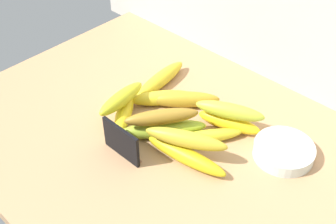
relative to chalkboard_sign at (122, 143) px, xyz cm
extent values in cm
cube|color=tan|center=(4.97, 10.11, -5.36)|extent=(110.00, 76.00, 3.00)
cube|color=black|center=(0.00, -0.07, 0.34)|extent=(11.00, 0.80, 8.40)
cube|color=#915E44|center=(0.00, 0.73, -3.56)|extent=(9.90, 1.20, 0.60)
cylinder|color=silver|center=(26.90, 25.06, -2.35)|extent=(13.81, 13.81, 3.01)
ellipsoid|color=#B59025|center=(-1.48, 22.89, -1.75)|extent=(16.14, 15.52, 4.22)
ellipsoid|color=yellow|center=(10.76, 15.86, -2.22)|extent=(13.62, 17.57, 3.27)
ellipsoid|color=gold|center=(-12.09, 24.87, -1.82)|extent=(6.45, 20.46, 4.07)
ellipsoid|color=yellow|center=(-6.21, 19.57, -1.90)|extent=(13.81, 15.69, 3.91)
ellipsoid|color=yellow|center=(-9.22, 9.04, -1.94)|extent=(12.82, 15.19, 3.84)
ellipsoid|color=yellow|center=(12.14, 23.91, -1.96)|extent=(16.22, 8.45, 3.80)
ellipsoid|color=gold|center=(11.97, 8.35, -1.99)|extent=(20.79, 6.85, 3.74)
ellipsoid|color=#A0BF32|center=(2.39, 11.00, -1.75)|extent=(16.36, 18.73, 4.22)
ellipsoid|color=gold|center=(10.88, 9.46, 1.78)|extent=(18.58, 11.67, 3.79)
ellipsoid|color=gold|center=(-10.01, 9.07, 1.89)|extent=(5.59, 15.55, 3.81)
ellipsoid|color=olive|center=(2.23, 10.70, 2.23)|extent=(13.28, 16.38, 3.73)
ellipsoid|color=gold|center=(12.11, 23.69, 1.86)|extent=(16.76, 10.45, 3.84)
camera|label=1|loc=(55.29, -43.16, 68.45)|focal=46.38mm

